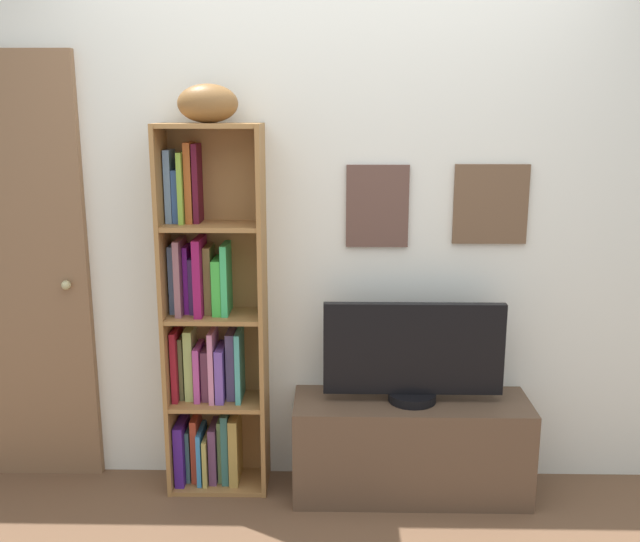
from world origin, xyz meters
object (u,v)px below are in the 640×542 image
at_px(bookshelf, 209,333).
at_px(tv_stand, 410,447).
at_px(football, 208,103).
at_px(television, 413,353).
at_px(door, 6,275).

relative_size(bookshelf, tv_stand, 1.58).
bearing_deg(tv_stand, football, 176.31).
bearing_deg(tv_stand, bookshelf, 174.65).
bearing_deg(television, bookshelf, 174.72).
bearing_deg(tv_stand, television, 90.00).
bearing_deg(football, tv_stand, -3.69).
relative_size(bookshelf, television, 2.10).
relative_size(tv_stand, door, 0.53).
bearing_deg(tv_stand, door, 175.19).
height_order(bookshelf, football, football).
distance_m(football, door, 1.27).
distance_m(football, television, 1.43).
height_order(bookshelf, television, bookshelf).
bearing_deg(bookshelf, tv_stand, -5.35).
height_order(bookshelf, tv_stand, bookshelf).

